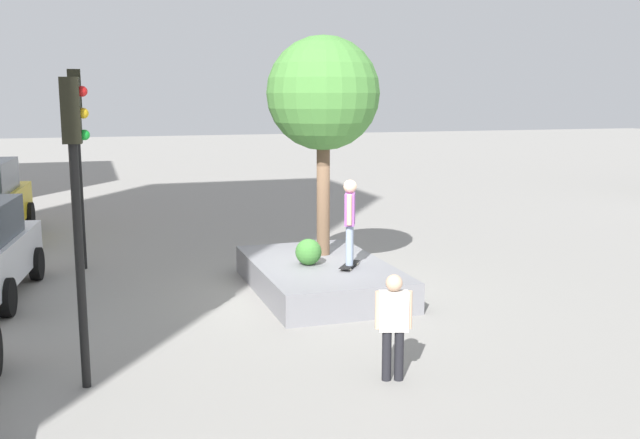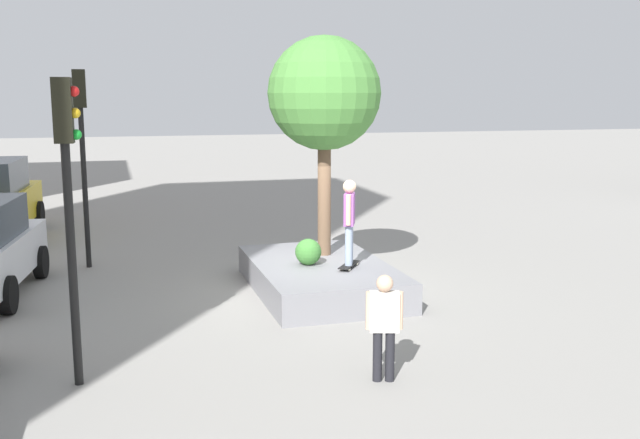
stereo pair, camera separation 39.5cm
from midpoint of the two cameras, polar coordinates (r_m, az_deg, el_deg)
name	(u,v)px [view 2 (the right image)]	position (r m, az deg, el deg)	size (l,w,h in m)	color
ground_plane	(321,290)	(14.91, 0.81, -5.58)	(120.00, 120.00, 0.00)	gray
planter_ledge	(320,277)	(14.75, 0.77, -4.58)	(4.32, 2.62, 0.59)	gray
plaza_tree	(324,95)	(15.08, 1.11, 9.87)	(2.36, 2.36, 4.60)	brown
boxwood_shrub	(308,252)	(14.46, -0.16, -2.59)	(0.53, 0.53, 0.53)	#3D7A33
skateboard	(349,265)	(14.27, 3.11, -3.63)	(0.77, 0.64, 0.07)	black
skateboarder	(349,216)	(14.07, 3.15, 0.28)	(0.53, 0.35, 1.68)	#8C9EB7
traffic_light_corner	(82,134)	(17.20, -17.76, 6.46)	(0.34, 0.28, 4.54)	black
traffic_light_median	(68,178)	(10.01, -18.33, 3.11)	(0.29, 0.35, 4.19)	black
passerby_with_bag	(384,320)	(10.09, 6.25, -7.96)	(0.28, 0.50, 1.53)	black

